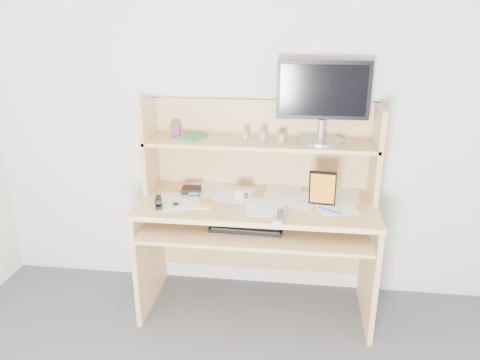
# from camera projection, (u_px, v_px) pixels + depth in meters

# --- Properties ---
(back_wall) EXTENTS (3.60, 0.04, 2.50)m
(back_wall) POSITION_uv_depth(u_px,v_px,m) (263.00, 107.00, 2.90)
(back_wall) COLOR beige
(back_wall) RESTS_ON floor
(desk) EXTENTS (1.40, 0.70, 1.30)m
(desk) POSITION_uv_depth(u_px,v_px,m) (258.00, 205.00, 2.87)
(desk) COLOR tan
(desk) RESTS_ON floor
(paper_clutter) EXTENTS (1.32, 0.54, 0.01)m
(paper_clutter) POSITION_uv_depth(u_px,v_px,m) (257.00, 201.00, 2.77)
(paper_clutter) COLOR white
(paper_clutter) RESTS_ON desk
(keyboard) EXTENTS (0.42, 0.16, 0.03)m
(keyboard) POSITION_uv_depth(u_px,v_px,m) (246.00, 227.00, 2.64)
(keyboard) COLOR black
(keyboard) RESTS_ON desk
(tv_remote) EXTENTS (0.08, 0.19, 0.02)m
(tv_remote) POSITION_uv_depth(u_px,v_px,m) (280.00, 216.00, 2.54)
(tv_remote) COLOR #A8A8A3
(tv_remote) RESTS_ON paper_clutter
(flip_phone) EXTENTS (0.07, 0.09, 0.02)m
(flip_phone) POSITION_uv_depth(u_px,v_px,m) (176.00, 205.00, 2.68)
(flip_phone) COLOR #A7A6A9
(flip_phone) RESTS_ON paper_clutter
(stapler) EXTENTS (0.08, 0.14, 0.04)m
(stapler) POSITION_uv_depth(u_px,v_px,m) (158.00, 201.00, 2.70)
(stapler) COLOR black
(stapler) RESTS_ON paper_clutter
(wallet) EXTENTS (0.12, 0.10, 0.03)m
(wallet) POSITION_uv_depth(u_px,v_px,m) (191.00, 190.00, 2.89)
(wallet) COLOR black
(wallet) RESTS_ON paper_clutter
(sticky_note_pad) EXTENTS (0.09, 0.09, 0.01)m
(sticky_note_pad) POSITION_uv_depth(u_px,v_px,m) (206.00, 206.00, 2.70)
(sticky_note_pad) COLOR #FFE343
(sticky_note_pad) RESTS_ON desk
(digital_camera) EXTENTS (0.10, 0.06, 0.06)m
(digital_camera) POSITION_uv_depth(u_px,v_px,m) (242.00, 194.00, 2.78)
(digital_camera) COLOR silver
(digital_camera) RESTS_ON paper_clutter
(game_case) EXTENTS (0.15, 0.03, 0.21)m
(game_case) POSITION_uv_depth(u_px,v_px,m) (322.00, 188.00, 2.66)
(game_case) COLOR black
(game_case) RESTS_ON paper_clutter
(blue_pen) EXTENTS (0.13, 0.10, 0.01)m
(blue_pen) POSITION_uv_depth(u_px,v_px,m) (330.00, 210.00, 2.62)
(blue_pen) COLOR #1A34C5
(blue_pen) RESTS_ON paper_clutter
(card_box) EXTENTS (0.06, 0.03, 0.08)m
(card_box) POSITION_uv_depth(u_px,v_px,m) (176.00, 131.00, 2.86)
(card_box) COLOR maroon
(card_box) RESTS_ON desk
(shelf_book) EXTENTS (0.18, 0.20, 0.02)m
(shelf_book) POSITION_uv_depth(u_px,v_px,m) (192.00, 137.00, 2.86)
(shelf_book) COLOR #2E7345
(shelf_book) RESTS_ON desk
(chip_stack_a) EXTENTS (0.04, 0.04, 0.05)m
(chip_stack_a) POSITION_uv_depth(u_px,v_px,m) (282.00, 138.00, 2.76)
(chip_stack_a) COLOR black
(chip_stack_a) RESTS_ON desk
(chip_stack_b) EXTENTS (0.04, 0.04, 0.06)m
(chip_stack_b) POSITION_uv_depth(u_px,v_px,m) (245.00, 136.00, 2.80)
(chip_stack_b) COLOR silver
(chip_stack_b) RESTS_ON desk
(chip_stack_c) EXTENTS (0.04, 0.04, 0.05)m
(chip_stack_c) POSITION_uv_depth(u_px,v_px,m) (280.00, 138.00, 2.76)
(chip_stack_c) COLOR black
(chip_stack_c) RESTS_ON desk
(chip_stack_d) EXTENTS (0.05, 0.05, 0.07)m
(chip_stack_d) POSITION_uv_depth(u_px,v_px,m) (263.00, 136.00, 2.77)
(chip_stack_d) COLOR silver
(chip_stack_d) RESTS_ON desk
(monitor) EXTENTS (0.54, 0.27, 0.47)m
(monitor) POSITION_uv_depth(u_px,v_px,m) (323.00, 99.00, 2.72)
(monitor) COLOR #A3A2A7
(monitor) RESTS_ON desk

